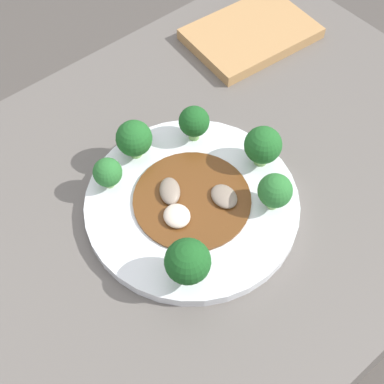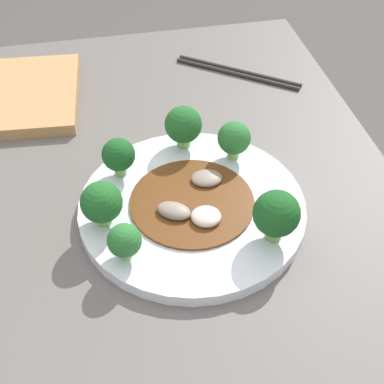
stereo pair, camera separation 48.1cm
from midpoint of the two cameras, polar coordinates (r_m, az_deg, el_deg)
The scene contains 11 objects.
table at distance 1.00m, azimuth -12.94°, elevation -27.22°, with size 1.08×0.66×0.72m.
plate at distance 0.68m, azimuth -15.70°, elevation -14.08°, with size 0.30×0.30×0.02m.
broccoli_northwest at distance 0.64m, azimuth -25.12°, elevation -18.44°, with size 0.04×0.04×0.05m.
broccoli_north at distance 0.67m, azimuth -26.39°, elevation -13.69°, with size 0.05×0.05×0.06m.
broccoli_east at distance 0.72m, azimuth -15.50°, elevation -4.04°, with size 0.05×0.05×0.06m.
broccoli_southwest at distance 0.59m, azimuth -8.11°, elevation -16.87°, with size 0.06×0.06×0.07m.
broccoli_southeast at distance 0.69m, azimuth -10.14°, elevation -5.92°, with size 0.05×0.05×0.06m.
broccoli_northeast at distance 0.71m, azimuth -23.19°, elevation -7.78°, with size 0.05×0.05×0.06m.
stirfry_center at distance 0.67m, azimuth -15.77°, elevation -13.70°, with size 0.16×0.16×0.02m.
chopsticks at distance 0.89m, azimuth -6.30°, elevation 4.38°, with size 0.15×0.20×0.01m.
cutting_board at distance 0.94m, azimuth -28.44°, elevation 1.05°, with size 0.23×0.17×0.02m.
Camera 2 is at (-0.45, 0.07, 1.23)m, focal length 50.00 mm.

